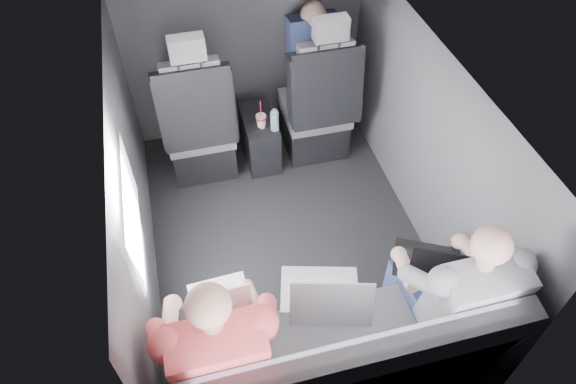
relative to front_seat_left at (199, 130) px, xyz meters
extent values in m
plane|color=black|center=(0.45, -0.84, -0.40)|extent=(2.60, 2.60, 0.00)
plane|color=#B2B2AD|center=(0.45, -0.84, 0.95)|extent=(2.60, 2.60, 0.00)
cube|color=#56565B|center=(-0.45, -0.84, 0.27)|extent=(0.02, 2.60, 1.35)
cube|color=#56565B|center=(1.35, -0.84, 0.27)|extent=(0.02, 2.60, 1.35)
cube|color=#56565B|center=(0.45, 0.46, 0.27)|extent=(1.80, 0.02, 1.35)
cube|color=#56565B|center=(0.45, -2.14, 0.27)|extent=(1.80, 0.02, 1.35)
cube|color=white|center=(-0.43, -1.14, 0.50)|extent=(0.02, 0.75, 0.42)
cube|color=black|center=(0.90, -0.17, 0.40)|extent=(0.35, 0.11, 0.59)
cube|color=black|center=(0.00, 0.08, -0.25)|extent=(0.46, 0.48, 0.30)
cube|color=slate|center=(0.00, 0.06, -0.02)|extent=(0.48, 0.46, 0.14)
cube|color=slate|center=(0.00, -0.14, 0.35)|extent=(0.38, 0.18, 0.61)
cube|color=black|center=(-0.22, -0.14, 0.32)|extent=(0.08, 0.21, 0.53)
cube|color=black|center=(0.22, -0.14, 0.32)|extent=(0.08, 0.21, 0.53)
cube|color=black|center=(0.00, -0.20, 0.34)|extent=(0.50, 0.11, 0.58)
cube|color=slate|center=(0.00, -0.18, 0.79)|extent=(0.22, 0.10, 0.15)
cube|color=black|center=(0.90, 0.08, -0.25)|extent=(0.46, 0.48, 0.30)
cube|color=slate|center=(0.90, 0.06, -0.02)|extent=(0.48, 0.46, 0.14)
cube|color=slate|center=(0.90, -0.14, 0.35)|extent=(0.38, 0.18, 0.61)
cube|color=black|center=(0.68, -0.14, 0.32)|extent=(0.08, 0.21, 0.53)
cube|color=black|center=(1.12, -0.14, 0.32)|extent=(0.08, 0.21, 0.53)
cube|color=black|center=(0.90, -0.20, 0.34)|extent=(0.50, 0.11, 0.58)
cube|color=slate|center=(0.90, -0.18, 0.79)|extent=(0.22, 0.10, 0.15)
cube|color=black|center=(0.45, 0.04, -0.20)|extent=(0.24, 0.48, 0.40)
cylinder|color=black|center=(0.40, -0.08, 0.00)|extent=(0.09, 0.09, 0.01)
cylinder|color=black|center=(0.51, -0.08, 0.00)|extent=(0.09, 0.09, 0.01)
cube|color=slate|center=(0.45, -1.86, -0.18)|extent=(1.60, 0.50, 0.45)
cube|color=slate|center=(0.45, -2.09, 0.28)|extent=(1.60, 0.17, 0.47)
cylinder|color=red|center=(0.45, -0.07, 0.08)|extent=(0.08, 0.08, 0.02)
cylinder|color=white|center=(0.45, -0.07, 0.10)|extent=(0.08, 0.08, 0.01)
cylinder|color=red|center=(0.45, -0.07, 0.17)|extent=(0.01, 0.01, 0.12)
cylinder|color=#99B8D0|center=(0.54, -0.12, 0.08)|extent=(0.06, 0.06, 0.15)
cylinder|color=#99B8D0|center=(0.54, -0.12, 0.16)|extent=(0.04, 0.04, 0.02)
cube|color=white|center=(-0.08, -1.53, 0.19)|extent=(0.31, 0.23, 0.02)
cube|color=silver|center=(-0.08, -1.54, 0.20)|extent=(0.25, 0.13, 0.00)
cube|color=white|center=(-0.08, -1.47, 0.20)|extent=(0.09, 0.05, 0.00)
cube|color=white|center=(-0.08, -1.66, 0.30)|extent=(0.30, 0.08, 0.21)
cube|color=white|center=(-0.08, -1.66, 0.30)|extent=(0.26, 0.06, 0.18)
cube|color=#BABABF|center=(0.42, -1.62, 0.19)|extent=(0.45, 0.37, 0.02)
cube|color=silver|center=(0.42, -1.64, 0.20)|extent=(0.35, 0.23, 0.00)
cube|color=#BABABF|center=(0.42, -1.54, 0.20)|extent=(0.13, 0.09, 0.00)
cube|color=#BABABF|center=(0.42, -1.79, 0.33)|extent=(0.40, 0.18, 0.26)
cube|color=white|center=(0.42, -1.79, 0.33)|extent=(0.35, 0.15, 0.22)
cube|color=black|center=(1.02, -1.60, 0.19)|extent=(0.42, 0.37, 0.02)
cube|color=black|center=(1.02, -1.61, 0.20)|extent=(0.31, 0.25, 0.00)
cube|color=black|center=(1.02, -1.52, 0.20)|extent=(0.12, 0.10, 0.00)
cube|color=black|center=(1.02, -1.75, 0.31)|extent=(0.34, 0.22, 0.23)
cube|color=white|center=(1.02, -1.74, 0.31)|extent=(0.30, 0.19, 0.20)
cube|color=#2F2F34|center=(-0.24, -1.74, 0.11)|extent=(0.15, 0.44, 0.13)
cube|color=#2F2F34|center=(-0.02, -1.74, 0.11)|extent=(0.15, 0.44, 0.13)
cube|color=#2F2F34|center=(-0.24, -1.51, -0.18)|extent=(0.13, 0.13, 0.45)
cube|color=#2F2F34|center=(-0.02, -1.51, -0.18)|extent=(0.13, 0.13, 0.45)
cube|color=#D25145|center=(-0.13, -1.94, 0.36)|extent=(0.40, 0.27, 0.54)
sphere|color=tan|center=(-0.13, -1.91, 0.75)|extent=(0.18, 0.18, 0.18)
cylinder|color=tan|center=(-0.33, -1.66, 0.27)|extent=(0.11, 0.28, 0.12)
cylinder|color=tan|center=(0.07, -1.66, 0.27)|extent=(0.11, 0.28, 0.12)
cube|color=navy|center=(0.95, -1.74, 0.11)|extent=(0.15, 0.43, 0.13)
cube|color=navy|center=(1.16, -1.74, 0.11)|extent=(0.15, 0.43, 0.13)
cube|color=navy|center=(0.95, -1.52, -0.18)|extent=(0.13, 0.13, 0.45)
cube|color=navy|center=(1.16, -1.52, -0.18)|extent=(0.13, 0.13, 0.45)
cube|color=gray|center=(1.06, -1.94, 0.35)|extent=(0.39, 0.26, 0.53)
sphere|color=#D0A18D|center=(1.06, -1.91, 0.73)|extent=(0.18, 0.18, 0.18)
cylinder|color=#D0A18D|center=(0.86, -1.66, 0.26)|extent=(0.11, 0.27, 0.12)
cylinder|color=#D0A18D|center=(1.25, -1.66, 0.26)|extent=(0.11, 0.27, 0.12)
cube|color=navy|center=(0.92, 0.24, 0.38)|extent=(0.37, 0.24, 0.54)
sphere|color=tan|center=(0.92, 0.26, 0.65)|extent=(0.18, 0.18, 0.18)
cube|color=navy|center=(0.92, 0.30, 0.09)|extent=(0.31, 0.37, 0.11)
camera|label=1|loc=(-0.09, -2.94, 2.46)|focal=32.00mm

